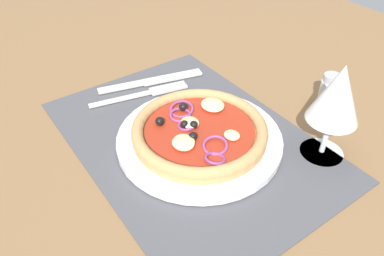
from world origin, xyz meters
TOP-DOWN VIEW (x-y plane):
  - ground_plane at (0.00, 0.00)cm, footprint 190.00×140.00cm
  - placemat at (0.00, 0.00)cm, footprint 45.24×31.73cm
  - plate at (1.69, 0.53)cm, footprint 25.01×25.01cm
  - pizza at (1.65, 0.51)cm, footprint 20.35×20.35cm
  - fork at (-14.55, 0.32)cm, footprint 5.32×17.91cm
  - knife at (-17.36, 3.56)cm, footprint 6.60×19.78cm
  - wine_glass at (13.87, 14.25)cm, footprint 7.20×7.20cm
  - pepper_shaker at (6.75, 23.66)cm, footprint 3.20×3.20cm

SIDE VIEW (x-z plane):
  - ground_plane at x=0.00cm, z-range -2.40..0.00cm
  - placemat at x=0.00cm, z-range 0.00..0.40cm
  - fork at x=-14.55cm, z-range 0.40..0.84cm
  - knife at x=-17.36cm, z-range 0.35..0.96cm
  - plate at x=1.69cm, z-range 0.40..1.67cm
  - pizza at x=1.65cm, z-range 1.43..4.12cm
  - pepper_shaker at x=6.75cm, z-range -0.10..6.60cm
  - wine_glass at x=13.87cm, z-range 2.62..17.52cm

